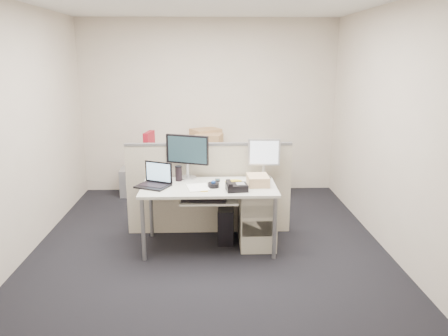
{
  "coord_description": "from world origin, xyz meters",
  "views": [
    {
      "loc": [
        0.02,
        -4.66,
        2.14
      ],
      "look_at": [
        0.17,
        0.15,
        0.9
      ],
      "focal_mm": 35.0,
      "sensor_mm": 36.0,
      "label": 1
    }
  ],
  "objects_px": {
    "desk": "(209,192)",
    "monitor_main": "(187,157)",
    "laptop": "(152,176)",
    "desk_phone": "(237,187)"
  },
  "relations": [
    {
      "from": "desk",
      "to": "monitor_main",
      "type": "relative_size",
      "value": 2.87
    },
    {
      "from": "desk",
      "to": "monitor_main",
      "type": "xyz_separation_m",
      "value": [
        -0.25,
        0.32,
        0.33
      ]
    },
    {
      "from": "monitor_main",
      "to": "laptop",
      "type": "height_order",
      "value": "monitor_main"
    },
    {
      "from": "desk",
      "to": "monitor_main",
      "type": "height_order",
      "value": "monitor_main"
    },
    {
      "from": "laptop",
      "to": "desk_phone",
      "type": "height_order",
      "value": "laptop"
    },
    {
      "from": "monitor_main",
      "to": "laptop",
      "type": "xyz_separation_m",
      "value": [
        -0.37,
        -0.34,
        -0.13
      ]
    },
    {
      "from": "desk",
      "to": "laptop",
      "type": "distance_m",
      "value": 0.65
    },
    {
      "from": "desk",
      "to": "laptop",
      "type": "height_order",
      "value": "laptop"
    },
    {
      "from": "desk",
      "to": "laptop",
      "type": "xyz_separation_m",
      "value": [
        -0.62,
        -0.02,
        0.19
      ]
    },
    {
      "from": "desk",
      "to": "laptop",
      "type": "bearing_deg",
      "value": -178.15
    }
  ]
}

